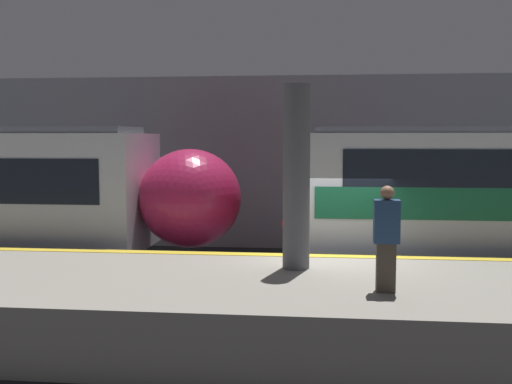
{
  "coord_description": "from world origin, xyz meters",
  "views": [
    {
      "loc": [
        -0.22,
        -11.77,
        3.34
      ],
      "look_at": [
        -1.59,
        0.85,
        2.19
      ],
      "focal_mm": 42.0,
      "sensor_mm": 36.0,
      "label": 1
    }
  ],
  "objects": [
    {
      "name": "platform",
      "position": [
        0.0,
        -2.1,
        0.52
      ],
      "size": [
        40.0,
        4.2,
        1.04
      ],
      "color": "gray",
      "rests_on": "ground"
    },
    {
      "name": "station_rear_barrier",
      "position": [
        0.0,
        6.17,
        2.59
      ],
      "size": [
        50.0,
        0.15,
        5.17
      ],
      "color": "gray",
      "rests_on": "ground"
    },
    {
      "name": "ground_plane",
      "position": [
        0.0,
        0.0,
        0.0
      ],
      "size": [
        120.0,
        120.0,
        0.0
      ],
      "primitive_type": "plane",
      "color": "black"
    },
    {
      "name": "support_pillar_near",
      "position": [
        -0.65,
        -1.28,
        2.65
      ],
      "size": [
        0.47,
        0.47,
        3.24
      ],
      "color": "#56565B",
      "rests_on": "platform"
    },
    {
      "name": "person_waiting",
      "position": [
        0.76,
        -2.79,
        1.87
      ],
      "size": [
        0.38,
        0.24,
        1.6
      ],
      "color": "#473D33",
      "rests_on": "platform"
    }
  ]
}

